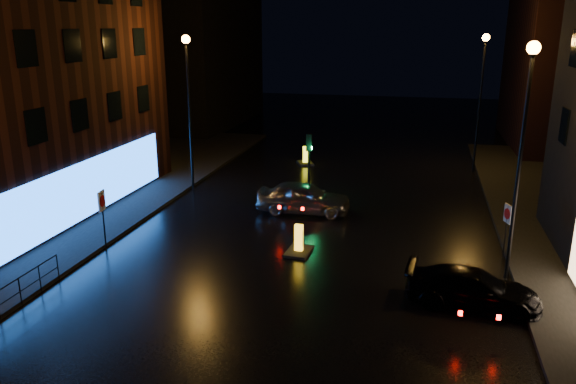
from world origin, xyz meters
name	(u,v)px	position (x,y,z in m)	size (l,w,h in m)	color
ground	(255,335)	(0.00, 0.00, 0.00)	(120.00, 120.00, 0.00)	black
pavement_left	(26,213)	(-14.00, 8.00, 0.07)	(12.00, 44.00, 0.15)	black
building_far_left	(195,46)	(-16.00, 35.00, 7.00)	(8.00, 16.00, 14.00)	black
building_far_right	(572,65)	(15.00, 32.00, 6.00)	(8.00, 14.00, 12.00)	black
street_lamp_lfar	(188,89)	(-7.80, 14.00, 5.56)	(0.44, 0.44, 8.37)	black
street_lamp_rnear	(524,127)	(7.80, 6.00, 5.56)	(0.44, 0.44, 8.37)	black
street_lamp_rfar	(482,82)	(7.80, 22.00, 5.56)	(0.44, 0.44, 8.37)	black
traffic_signal	(309,189)	(-1.20, 14.00, 0.50)	(1.40, 2.40, 3.45)	black
silver_hatchback	(304,197)	(-0.95, 11.50, 0.77)	(1.83, 4.54, 1.55)	#96999D
dark_sedan	(473,289)	(6.39, 3.40, 0.62)	(1.75, 4.30, 1.25)	black
bollard_near	(299,247)	(-0.08, 6.46, 0.26)	(1.02, 1.44, 1.21)	black
bollard_far	(305,160)	(-2.91, 21.39, 0.26)	(1.39, 1.61, 1.19)	black
road_sign_left	(102,206)	(-7.90, 5.02, 1.86)	(0.16, 0.60, 2.48)	black
road_sign_right	(507,218)	(7.90, 7.80, 1.67)	(0.23, 0.52, 2.23)	black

